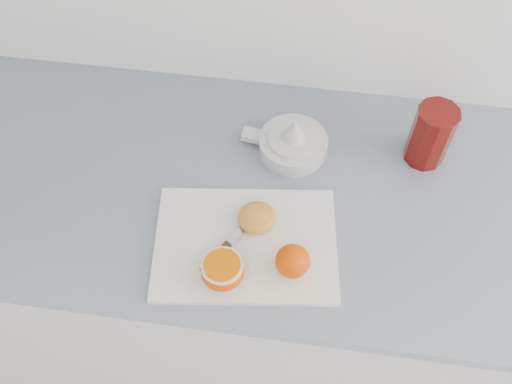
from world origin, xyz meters
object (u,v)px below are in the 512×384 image
cutting_board (246,244)px  red_tumbler (430,137)px  counter (309,284)px  citrus_juicer (292,142)px  half_orange (223,270)px

cutting_board → red_tumbler: size_ratio=2.47×
counter → red_tumbler: 0.56m
citrus_juicer → counter: bearing=-51.3°
cutting_board → half_orange: bearing=-111.5°
counter → citrus_juicer: size_ratio=11.98×
counter → half_orange: half_orange is taller
red_tumbler → counter: bearing=-148.1°
red_tumbler → half_orange: bearing=-137.2°
cutting_board → citrus_juicer: size_ratio=1.86×
citrus_juicer → cutting_board: bearing=-104.3°
cutting_board → counter: bearing=45.2°
half_orange → red_tumbler: size_ratio=0.56×
half_orange → citrus_juicer: 0.34m
counter → red_tumbler: (0.20, 0.13, 0.51)m
cutting_board → red_tumbler: bearing=38.1°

